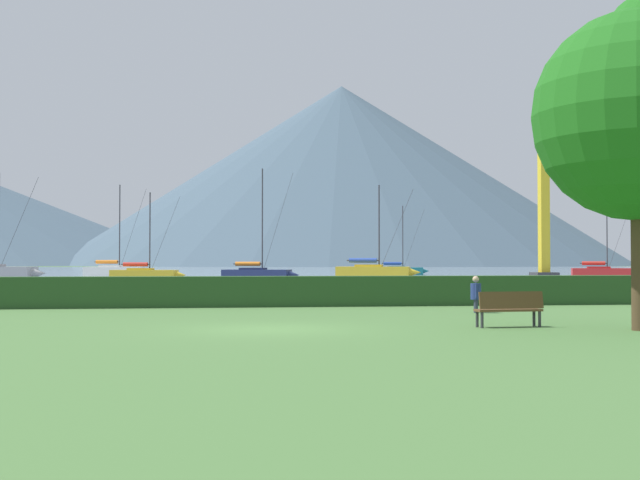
{
  "coord_description": "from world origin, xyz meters",
  "views": [
    {
      "loc": [
        -1.76,
        -21.75,
        1.74
      ],
      "look_at": [
        9.2,
        56.1,
        3.75
      ],
      "focal_mm": 47.48,
      "sensor_mm": 36.0,
      "label": 1
    }
  ],
  "objects_px": {
    "sailboat_slip_1": "(258,274)",
    "sailboat_slip_7": "(115,270)",
    "park_bench_under_tree": "(510,307)",
    "dock_crane": "(546,214)",
    "sailboat_slip_0": "(374,271)",
    "sailboat_slip_6": "(400,270)",
    "person_seated_viewer": "(476,293)",
    "sailboat_slip_2": "(603,272)",
    "sailboat_slip_8": "(145,274)"
  },
  "relations": [
    {
      "from": "sailboat_slip_1",
      "to": "sailboat_slip_7",
      "type": "relative_size",
      "value": 0.96
    },
    {
      "from": "park_bench_under_tree",
      "to": "dock_crane",
      "type": "relative_size",
      "value": 0.1
    },
    {
      "from": "sailboat_slip_0",
      "to": "sailboat_slip_6",
      "type": "relative_size",
      "value": 1.08
    },
    {
      "from": "sailboat_slip_1",
      "to": "dock_crane",
      "type": "relative_size",
      "value": 0.59
    },
    {
      "from": "sailboat_slip_0",
      "to": "person_seated_viewer",
      "type": "xyz_separation_m",
      "value": [
        -8.84,
        -59.85,
        -0.04
      ]
    },
    {
      "from": "sailboat_slip_2",
      "to": "park_bench_under_tree",
      "type": "height_order",
      "value": "sailboat_slip_2"
    },
    {
      "from": "sailboat_slip_1",
      "to": "sailboat_slip_7",
      "type": "height_order",
      "value": "sailboat_slip_7"
    },
    {
      "from": "sailboat_slip_0",
      "to": "dock_crane",
      "type": "height_order",
      "value": "dock_crane"
    },
    {
      "from": "sailboat_slip_2",
      "to": "park_bench_under_tree",
      "type": "xyz_separation_m",
      "value": [
        -35.72,
        -66.23,
        -0.09
      ]
    },
    {
      "from": "dock_crane",
      "to": "sailboat_slip_2",
      "type": "bearing_deg",
      "value": 51.02
    },
    {
      "from": "sailboat_slip_8",
      "to": "sailboat_slip_1",
      "type": "bearing_deg",
      "value": 2.91
    },
    {
      "from": "sailboat_slip_6",
      "to": "sailboat_slip_7",
      "type": "xyz_separation_m",
      "value": [
        -36.05,
        -5.54,
        0.09
      ]
    },
    {
      "from": "sailboat_slip_2",
      "to": "sailboat_slip_7",
      "type": "height_order",
      "value": "sailboat_slip_7"
    },
    {
      "from": "sailboat_slip_0",
      "to": "sailboat_slip_6",
      "type": "height_order",
      "value": "sailboat_slip_0"
    },
    {
      "from": "sailboat_slip_2",
      "to": "dock_crane",
      "type": "height_order",
      "value": "dock_crane"
    },
    {
      "from": "sailboat_slip_8",
      "to": "park_bench_under_tree",
      "type": "bearing_deg",
      "value": -65.32
    },
    {
      "from": "sailboat_slip_2",
      "to": "park_bench_under_tree",
      "type": "distance_m",
      "value": 75.25
    },
    {
      "from": "sailboat_slip_0",
      "to": "sailboat_slip_1",
      "type": "relative_size",
      "value": 0.94
    },
    {
      "from": "sailboat_slip_0",
      "to": "sailboat_slip_2",
      "type": "relative_size",
      "value": 0.99
    },
    {
      "from": "sailboat_slip_2",
      "to": "sailboat_slip_7",
      "type": "relative_size",
      "value": 0.91
    },
    {
      "from": "sailboat_slip_6",
      "to": "park_bench_under_tree",
      "type": "height_order",
      "value": "sailboat_slip_6"
    },
    {
      "from": "sailboat_slip_7",
      "to": "person_seated_viewer",
      "type": "bearing_deg",
      "value": -59.62
    },
    {
      "from": "sailboat_slip_6",
      "to": "sailboat_slip_8",
      "type": "bearing_deg",
      "value": -131.58
    },
    {
      "from": "sailboat_slip_1",
      "to": "sailboat_slip_6",
      "type": "distance_m",
      "value": 36.35
    },
    {
      "from": "sailboat_slip_8",
      "to": "park_bench_under_tree",
      "type": "distance_m",
      "value": 60.59
    },
    {
      "from": "sailboat_slip_6",
      "to": "sailboat_slip_7",
      "type": "distance_m",
      "value": 36.48
    },
    {
      "from": "sailboat_slip_1",
      "to": "sailboat_slip_8",
      "type": "xyz_separation_m",
      "value": [
        -10.42,
        1.67,
        -0.04
      ]
    },
    {
      "from": "sailboat_slip_0",
      "to": "dock_crane",
      "type": "relative_size",
      "value": 0.56
    },
    {
      "from": "sailboat_slip_2",
      "to": "person_seated_viewer",
      "type": "xyz_separation_m",
      "value": [
        -34.54,
        -59.93,
        0.06
      ]
    },
    {
      "from": "sailboat_slip_1",
      "to": "sailboat_slip_8",
      "type": "relative_size",
      "value": 1.27
    },
    {
      "from": "sailboat_slip_2",
      "to": "sailboat_slip_7",
      "type": "bearing_deg",
      "value": -175.78
    },
    {
      "from": "sailboat_slip_6",
      "to": "sailboat_slip_7",
      "type": "relative_size",
      "value": 0.83
    },
    {
      "from": "sailboat_slip_0",
      "to": "sailboat_slip_7",
      "type": "xyz_separation_m",
      "value": [
        -28.24,
        15.65,
        -0.05
      ]
    },
    {
      "from": "sailboat_slip_0",
      "to": "park_bench_under_tree",
      "type": "relative_size",
      "value": 5.41
    },
    {
      "from": "sailboat_slip_7",
      "to": "park_bench_under_tree",
      "type": "relative_size",
      "value": 6.0
    },
    {
      "from": "sailboat_slip_8",
      "to": "person_seated_viewer",
      "type": "height_order",
      "value": "sailboat_slip_8"
    },
    {
      "from": "person_seated_viewer",
      "to": "park_bench_under_tree",
      "type": "bearing_deg",
      "value": -85.74
    },
    {
      "from": "park_bench_under_tree",
      "to": "dock_crane",
      "type": "xyz_separation_m",
      "value": [
        21.89,
        49.14,
        5.39
      ]
    },
    {
      "from": "sailboat_slip_0",
      "to": "sailboat_slip_1",
      "type": "bearing_deg",
      "value": -128.06
    },
    {
      "from": "sailboat_slip_1",
      "to": "park_bench_under_tree",
      "type": "height_order",
      "value": "sailboat_slip_1"
    },
    {
      "from": "sailboat_slip_6",
      "to": "sailboat_slip_8",
      "type": "relative_size",
      "value": 1.11
    },
    {
      "from": "sailboat_slip_1",
      "to": "sailboat_slip_6",
      "type": "height_order",
      "value": "sailboat_slip_1"
    },
    {
      "from": "sailboat_slip_8",
      "to": "dock_crane",
      "type": "bearing_deg",
      "value": -3.82
    },
    {
      "from": "sailboat_slip_0",
      "to": "person_seated_viewer",
      "type": "bearing_deg",
      "value": -80.52
    },
    {
      "from": "sailboat_slip_2",
      "to": "sailboat_slip_6",
      "type": "bearing_deg",
      "value": 150.6
    },
    {
      "from": "park_bench_under_tree",
      "to": "sailboat_slip_1",
      "type": "bearing_deg",
      "value": 88.97
    },
    {
      "from": "sailboat_slip_2",
      "to": "sailboat_slip_6",
      "type": "xyz_separation_m",
      "value": [
        -17.89,
        21.11,
        -0.03
      ]
    },
    {
      "from": "sailboat_slip_1",
      "to": "park_bench_under_tree",
      "type": "bearing_deg",
      "value": -66.17
    },
    {
      "from": "sailboat_slip_8",
      "to": "park_bench_under_tree",
      "type": "xyz_separation_m",
      "value": [
        13.28,
        -59.12,
        -0.04
      ]
    },
    {
      "from": "park_bench_under_tree",
      "to": "sailboat_slip_2",
      "type": "bearing_deg",
      "value": 57.78
    }
  ]
}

